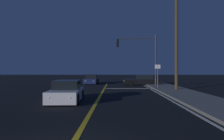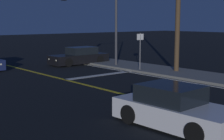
{
  "view_description": "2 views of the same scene",
  "coord_description": "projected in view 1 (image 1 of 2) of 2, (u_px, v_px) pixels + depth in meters",
  "views": [
    {
      "loc": [
        1.16,
        -5.45,
        2.03
      ],
      "look_at": [
        0.82,
        17.37,
        1.98
      ],
      "focal_mm": 35.72,
      "sensor_mm": 36.0,
      "label": 1
    },
    {
      "loc": [
        -10.15,
        2.01,
        3.38
      ],
      "look_at": [
        1.47,
        15.79,
        0.71
      ],
      "focal_mm": 53.37,
      "sensor_mm": 36.0,
      "label": 2
    }
  ],
  "objects": [
    {
      "name": "sidewalk_right",
      "position": [
        196.0,
        98.0,
        15.23
      ],
      "size": [
        3.2,
        35.5,
        0.15
      ],
      "primitive_type": "cube",
      "color": "slate",
      "rests_on": "ground"
    },
    {
      "name": "lane_line_center",
      "position": [
        98.0,
        99.0,
        15.33
      ],
      "size": [
        0.2,
        33.53,
        0.01
      ],
      "primitive_type": "cube",
      "color": "gold",
      "rests_on": "ground"
    },
    {
      "name": "lane_line_edge_right",
      "position": [
        168.0,
        99.0,
        15.26
      ],
      "size": [
        0.16,
        33.53,
        0.01
      ],
      "primitive_type": "cube",
      "color": "silver",
      "rests_on": "ground"
    },
    {
      "name": "stop_bar",
      "position": [
        128.0,
        88.0,
        23.65
      ],
      "size": [
        5.06,
        0.5,
        0.01
      ],
      "primitive_type": "cube",
      "color": "silver",
      "rests_on": "ground"
    },
    {
      "name": "car_mid_block_navy",
      "position": [
        91.0,
        80.0,
        31.29
      ],
      "size": [
        1.82,
        4.56,
        1.34
      ],
      "rotation": [
        0.0,
        0.0,
        3.14
      ],
      "color": "navy",
      "rests_on": "ground"
    },
    {
      "name": "car_following_oncoming_black",
      "position": [
        142.0,
        81.0,
        28.96
      ],
      "size": [
        4.76,
        1.9,
        1.34
      ],
      "rotation": [
        0.0,
        0.0,
        1.55
      ],
      "color": "black",
      "rests_on": "ground"
    },
    {
      "name": "car_far_approaching_white",
      "position": [
        66.0,
        92.0,
        14.11
      ],
      "size": [
        2.03,
        4.2,
        1.34
      ],
      "rotation": [
        0.0,
        0.0,
        3.18
      ],
      "color": "silver",
      "rests_on": "ground"
    },
    {
      "name": "traffic_signal_near_right",
      "position": [
        142.0,
        52.0,
        25.92
      ],
      "size": [
        4.64,
        0.28,
        6.07
      ],
      "rotation": [
        0.0,
        0.0,
        3.14
      ],
      "color": "#38383D",
      "rests_on": "ground"
    },
    {
      "name": "utility_pole_right",
      "position": [
        176.0,
        34.0,
        21.11
      ],
      "size": [
        1.57,
        0.32,
        10.46
      ],
      "color": "#4C3823",
      "rests_on": "ground"
    },
    {
      "name": "street_sign_corner",
      "position": [
        158.0,
        72.0,
        23.1
      ],
      "size": [
        0.56,
        0.06,
        2.58
      ],
      "color": "slate",
      "rests_on": "ground"
    }
  ]
}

